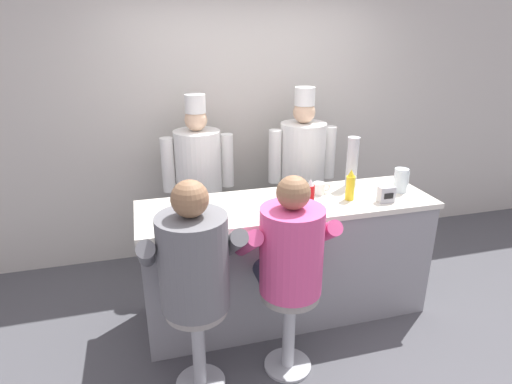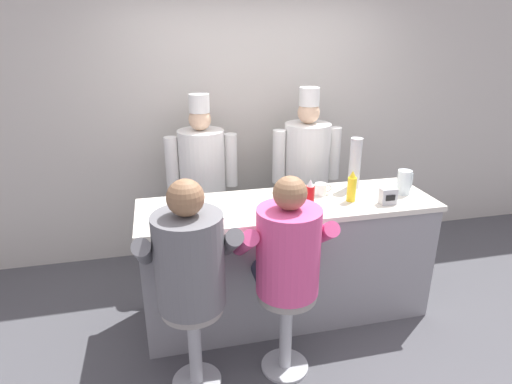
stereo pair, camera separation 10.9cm
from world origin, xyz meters
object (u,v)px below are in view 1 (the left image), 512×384
cereal_bowl (283,209)px  diner_seated_grey (193,267)px  cup_stack_steel (352,162)px  cook_in_whites_far (302,169)px  ketchup_bottle_red (310,196)px  coffee_mug_white (320,188)px  cook_in_whites_near (199,177)px  diner_seated_pink (289,256)px  breakfast_plate (210,216)px  napkin_dispenser_chrome (386,194)px  mustard_bottle_yellow (350,186)px  hot_sauce_bottle_orange (304,198)px  water_pitcher_clear (401,180)px

cereal_bowl → diner_seated_grey: diner_seated_grey is taller
cup_stack_steel → cook_in_whites_far: cook_in_whites_far is taller
ketchup_bottle_red → cook_in_whites_far: (0.34, 1.02, -0.15)m
coffee_mug_white → cook_in_whites_near: bearing=136.2°
diner_seated_grey → coffee_mug_white: bearing=31.5°
diner_seated_pink → cook_in_whites_near: bearing=103.6°
breakfast_plate → napkin_dispenser_chrome: 1.32m
mustard_bottle_yellow → ketchup_bottle_red: bearing=-162.2°
mustard_bottle_yellow → cereal_bowl: (-0.56, -0.09, -0.09)m
hot_sauce_bottle_orange → cook_in_whites_near: bearing=122.7°
hot_sauce_bottle_orange → cereal_bowl: 0.20m
diner_seated_grey → cook_in_whites_near: bearing=80.4°
cup_stack_steel → diner_seated_pink: 1.15m
cup_stack_steel → ketchup_bottle_red: bearing=-143.3°
cook_in_whites_near → coffee_mug_white: bearing=-43.8°
mustard_bottle_yellow → cup_stack_steel: (0.14, 0.26, 0.10)m
cereal_bowl → water_pitcher_clear: bearing=7.7°
cook_in_whites_near → mustard_bottle_yellow: bearing=-43.8°
hot_sauce_bottle_orange → cook_in_whites_far: bearing=69.4°
cook_in_whites_far → breakfast_plate: bearing=-137.3°
ketchup_bottle_red → cup_stack_steel: 0.65m
ketchup_bottle_red → mustard_bottle_yellow: (0.37, 0.12, -0.00)m
diner_seated_grey → cook_in_whites_near: (0.25, 1.47, 0.05)m
breakfast_plate → diner_seated_grey: bearing=-112.4°
napkin_dispenser_chrome → cook_in_whites_far: (-0.27, 1.02, -0.09)m
cereal_bowl → diner_seated_grey: (-0.70, -0.41, -0.13)m
hot_sauce_bottle_orange → cook_in_whites_near: 1.18m
cup_stack_steel → napkin_dispenser_chrome: size_ratio=3.40×
breakfast_plate → cook_in_whites_far: cook_in_whites_far is taller
water_pitcher_clear → napkin_dispenser_chrome: 0.28m
cereal_bowl → napkin_dispenser_chrome: (0.80, -0.03, 0.04)m
coffee_mug_white → water_pitcher_clear: bearing=-10.2°
water_pitcher_clear → breakfast_plate: (-1.54, -0.11, -0.08)m
diner_seated_grey → cook_in_whites_far: bearing=48.9°
cereal_bowl → cook_in_whites_far: size_ratio=0.10×
water_pitcher_clear → napkin_dispenser_chrome: (-0.23, -0.17, -0.03)m
cereal_bowl → cup_stack_steel: size_ratio=0.40×
water_pitcher_clear → napkin_dispenser_chrome: bearing=-143.6°
mustard_bottle_yellow → water_pitcher_clear: size_ratio=1.26×
hot_sauce_bottle_orange → breakfast_plate: hot_sauce_bottle_orange is taller
ketchup_bottle_red → coffee_mug_white: bearing=54.9°
cup_stack_steel → cereal_bowl: bearing=-153.4°
cereal_bowl → cook_in_whites_near: 1.15m
cereal_bowl → cook_in_whites_far: 1.13m
hot_sauce_bottle_orange → water_pitcher_clear: 0.85m
napkin_dispenser_chrome → ketchup_bottle_red: bearing=-179.7°
ketchup_bottle_red → hot_sauce_bottle_orange: 0.12m
ketchup_bottle_red → hot_sauce_bottle_orange: (-0.01, 0.10, -0.05)m
cook_in_whites_near → breakfast_plate: bearing=-93.7°
coffee_mug_white → diner_seated_grey: (-1.09, -0.67, -0.15)m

